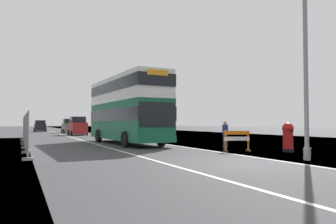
{
  "coord_description": "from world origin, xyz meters",
  "views": [
    {
      "loc": [
        -7.67,
        -9.8,
        1.54
      ],
      "look_at": [
        0.64,
        7.94,
        2.2
      ],
      "focal_mm": 33.99,
      "sensor_mm": 36.0,
      "label": 1
    }
  ],
  "objects_px": {
    "car_oncoming_near": "(78,126)",
    "car_receding_far": "(40,126)",
    "lamppost_foreground": "(306,63)",
    "roadworks_barrier": "(237,139)",
    "car_receding_mid": "(69,126)",
    "double_decker_bus": "(126,109)",
    "red_pillar_postbox": "(288,136)",
    "pedestrian_at_kerb": "(225,134)"
  },
  "relations": [
    {
      "from": "car_oncoming_near",
      "to": "car_receding_far",
      "type": "xyz_separation_m",
      "value": [
        -3.37,
        18.24,
        -0.15
      ]
    },
    {
      "from": "car_receding_far",
      "to": "lamppost_foreground",
      "type": "bearing_deg",
      "value": -81.44
    },
    {
      "from": "roadworks_barrier",
      "to": "car_oncoming_near",
      "type": "relative_size",
      "value": 0.36
    },
    {
      "from": "roadworks_barrier",
      "to": "car_receding_mid",
      "type": "distance_m",
      "value": 36.32
    },
    {
      "from": "car_receding_far",
      "to": "car_oncoming_near",
      "type": "bearing_deg",
      "value": -79.53
    },
    {
      "from": "double_decker_bus",
      "to": "roadworks_barrier",
      "type": "xyz_separation_m",
      "value": [
        3.39,
        -8.62,
        -1.89
      ]
    },
    {
      "from": "car_oncoming_near",
      "to": "red_pillar_postbox",
      "type": "bearing_deg",
      "value": -77.52
    },
    {
      "from": "lamppost_foreground",
      "to": "car_receding_far",
      "type": "distance_m",
      "value": 50.26
    },
    {
      "from": "lamppost_foreground",
      "to": "car_oncoming_near",
      "type": "xyz_separation_m",
      "value": [
        -4.1,
        31.37,
        -2.95
      ]
    },
    {
      "from": "roadworks_barrier",
      "to": "car_receding_far",
      "type": "relative_size",
      "value": 0.36
    },
    {
      "from": "roadworks_barrier",
      "to": "car_receding_mid",
      "type": "xyz_separation_m",
      "value": [
        -3.68,
        36.13,
        0.33
      ]
    },
    {
      "from": "car_receding_mid",
      "to": "pedestrian_at_kerb",
      "type": "xyz_separation_m",
      "value": [
        4.49,
        -33.93,
        -0.17
      ]
    },
    {
      "from": "roadworks_barrier",
      "to": "double_decker_bus",
      "type": "bearing_deg",
      "value": 111.48
    },
    {
      "from": "car_receding_far",
      "to": "pedestrian_at_kerb",
      "type": "distance_m",
      "value": 43.79
    },
    {
      "from": "double_decker_bus",
      "to": "car_oncoming_near",
      "type": "xyz_separation_m",
      "value": [
        -0.5,
        18.38,
        -1.49
      ]
    },
    {
      "from": "double_decker_bus",
      "to": "car_receding_mid",
      "type": "relative_size",
      "value": 2.67
    },
    {
      "from": "red_pillar_postbox",
      "to": "car_oncoming_near",
      "type": "relative_size",
      "value": 0.38
    },
    {
      "from": "car_oncoming_near",
      "to": "car_receding_mid",
      "type": "height_order",
      "value": "car_oncoming_near"
    },
    {
      "from": "car_receding_mid",
      "to": "double_decker_bus",
      "type": "bearing_deg",
      "value": -89.4
    },
    {
      "from": "car_receding_far",
      "to": "pedestrian_at_kerb",
      "type": "xyz_separation_m",
      "value": [
        8.08,
        -43.03,
        -0.1
      ]
    },
    {
      "from": "red_pillar_postbox",
      "to": "car_oncoming_near",
      "type": "distance_m",
      "value": 28.94
    },
    {
      "from": "pedestrian_at_kerb",
      "to": "car_receding_far",
      "type": "bearing_deg",
      "value": 100.63
    },
    {
      "from": "car_oncoming_near",
      "to": "pedestrian_at_kerb",
      "type": "height_order",
      "value": "car_oncoming_near"
    },
    {
      "from": "double_decker_bus",
      "to": "red_pillar_postbox",
      "type": "height_order",
      "value": "double_decker_bus"
    },
    {
      "from": "lamppost_foreground",
      "to": "roadworks_barrier",
      "type": "distance_m",
      "value": 5.51
    },
    {
      "from": "roadworks_barrier",
      "to": "pedestrian_at_kerb",
      "type": "xyz_separation_m",
      "value": [
        0.81,
        2.2,
        0.15
      ]
    },
    {
      "from": "pedestrian_at_kerb",
      "to": "car_receding_mid",
      "type": "bearing_deg",
      "value": 97.54
    },
    {
      "from": "double_decker_bus",
      "to": "pedestrian_at_kerb",
      "type": "relative_size",
      "value": 6.49
    },
    {
      "from": "roadworks_barrier",
      "to": "car_receding_far",
      "type": "height_order",
      "value": "car_receding_far"
    },
    {
      "from": "lamppost_foreground",
      "to": "car_receding_mid",
      "type": "distance_m",
      "value": 40.8
    },
    {
      "from": "lamppost_foreground",
      "to": "car_receding_far",
      "type": "height_order",
      "value": "lamppost_foreground"
    },
    {
      "from": "car_receding_mid",
      "to": "car_receding_far",
      "type": "relative_size",
      "value": 0.98
    },
    {
      "from": "red_pillar_postbox",
      "to": "car_receding_mid",
      "type": "xyz_separation_m",
      "value": [
        -6.04,
        37.39,
        0.15
      ]
    },
    {
      "from": "red_pillar_postbox",
      "to": "pedestrian_at_kerb",
      "type": "xyz_separation_m",
      "value": [
        -1.55,
        3.46,
        -0.02
      ]
    },
    {
      "from": "car_oncoming_near",
      "to": "car_receding_far",
      "type": "height_order",
      "value": "car_oncoming_near"
    },
    {
      "from": "lamppost_foreground",
      "to": "pedestrian_at_kerb",
      "type": "xyz_separation_m",
      "value": [
        0.61,
        6.57,
        -3.2
      ]
    },
    {
      "from": "lamppost_foreground",
      "to": "roadworks_barrier",
      "type": "height_order",
      "value": "lamppost_foreground"
    },
    {
      "from": "red_pillar_postbox",
      "to": "lamppost_foreground",
      "type": "bearing_deg",
      "value": -124.74
    },
    {
      "from": "car_receding_mid",
      "to": "pedestrian_at_kerb",
      "type": "distance_m",
      "value": 34.23
    },
    {
      "from": "car_oncoming_near",
      "to": "lamppost_foreground",
      "type": "bearing_deg",
      "value": -82.56
    },
    {
      "from": "lamppost_foreground",
      "to": "car_receding_far",
      "type": "bearing_deg",
      "value": 98.56
    },
    {
      "from": "car_oncoming_near",
      "to": "pedestrian_at_kerb",
      "type": "xyz_separation_m",
      "value": [
        4.71,
        -24.8,
        -0.25
      ]
    }
  ]
}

